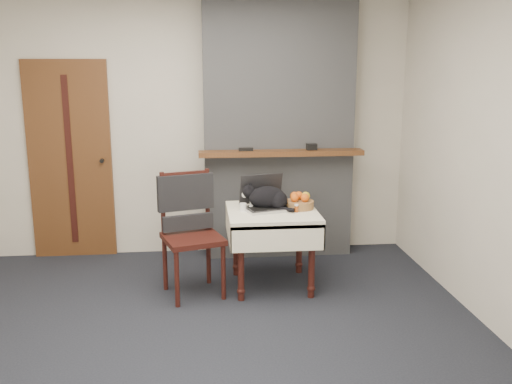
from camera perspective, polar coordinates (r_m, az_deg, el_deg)
The scene contains 12 objects.
ground at distance 4.33m, azimuth -6.61°, elevation -14.20°, with size 4.50×4.50×0.00m, color black.
room_shell at distance 4.33m, azimuth -7.14°, elevation 10.08°, with size 4.52×4.01×2.61m.
door at distance 6.06m, azimuth -18.07°, elevation 3.02°, with size 0.82×0.10×2.00m.
chimney at distance 5.81m, azimuth 2.24°, elevation 6.20°, with size 1.62×0.48×2.60m.
side_table at distance 5.03m, azimuth 1.62°, elevation -3.09°, with size 0.78×0.78×0.70m.
laptop at distance 5.05m, azimuth 0.90°, elevation -0.83°, with size 0.47×0.43×0.30m.
cat at distance 5.01m, azimuth 1.21°, elevation -0.60°, with size 0.45×0.31×0.24m.
cream_jar at distance 4.96m, azimuth -1.31°, elevation -1.53°, with size 0.06×0.06×0.07m, color white.
pill_bottle at distance 4.93m, azimuth 4.06°, elevation -1.62°, with size 0.03×0.03×0.07m.
fruit_basket at distance 5.06m, azimuth 4.38°, elevation -1.01°, with size 0.25×0.25×0.14m.
desk_clutter at distance 5.08m, azimuth 3.32°, elevation -1.57°, with size 0.13×0.01×0.01m, color black.
chair at distance 4.94m, azimuth -6.74°, elevation -2.40°, with size 0.59×0.58×1.06m.
Camera 1 is at (0.09, -3.87, 1.96)m, focal length 40.00 mm.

